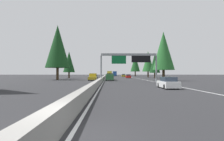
% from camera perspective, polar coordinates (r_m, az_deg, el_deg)
% --- Properties ---
extents(ground_plane, '(320.00, 320.00, 0.00)m').
position_cam_1_polar(ground_plane, '(65.97, -2.17, -2.45)').
color(ground_plane, '#262628').
extents(median_barrier, '(180.00, 0.56, 0.90)m').
position_cam_1_polar(median_barrier, '(85.96, -2.08, -1.75)').
color(median_barrier, gray).
rests_on(median_barrier, ground).
extents(shoulder_stripe_right, '(160.00, 0.16, 0.01)m').
position_cam_1_polar(shoulder_stripe_right, '(76.62, 6.64, -2.20)').
color(shoulder_stripe_right, silver).
rests_on(shoulder_stripe_right, ground).
extents(shoulder_stripe_median, '(160.00, 0.16, 0.01)m').
position_cam_1_polar(shoulder_stripe_median, '(75.96, -1.82, -2.22)').
color(shoulder_stripe_median, silver).
rests_on(shoulder_stripe_median, ground).
extents(sign_gantry_overhead, '(0.50, 12.68, 6.33)m').
position_cam_1_polar(sign_gantry_overhead, '(43.07, 5.21, 3.34)').
color(sign_gantry_overhead, gray).
rests_on(sign_gantry_overhead, ground).
extents(sedan_distant_b, '(4.40, 1.80, 1.47)m').
position_cam_1_polar(sedan_distant_b, '(25.74, 16.24, -3.58)').
color(sedan_distant_b, white).
rests_on(sedan_distant_b, ground).
extents(minivan_distant_a, '(5.00, 1.95, 1.69)m').
position_cam_1_polar(minivan_distant_a, '(49.74, -0.70, -1.91)').
color(minivan_distant_a, '#2D6B38').
rests_on(minivan_distant_a, ground).
extents(pickup_mid_left, '(5.60, 2.00, 1.86)m').
position_cam_1_polar(pickup_mid_left, '(58.31, -0.71, -1.78)').
color(pickup_mid_left, black).
rests_on(pickup_mid_left, ground).
extents(sedan_mid_right, '(4.40, 1.80, 1.47)m').
position_cam_1_polar(sedan_mid_right, '(97.46, 3.42, -1.49)').
color(sedan_mid_right, '#AD931E').
rests_on(sedan_mid_right, ground).
extents(bus_far_center, '(11.50, 2.55, 3.10)m').
position_cam_1_polar(bus_far_center, '(132.27, 0.77, -0.84)').
color(bus_far_center, '#1E4793').
rests_on(bus_far_center, ground).
extents(box_truck_near_right, '(8.50, 2.40, 2.95)m').
position_cam_1_polar(box_truck_near_right, '(103.21, -0.74, -0.93)').
color(box_truck_near_right, gold).
rests_on(box_truck_near_right, ground).
extents(sedan_near_center, '(4.40, 1.80, 1.47)m').
position_cam_1_polar(sedan_near_center, '(75.12, 4.83, -1.72)').
color(sedan_near_center, red).
rests_on(sedan_near_center, ground).
extents(oncoming_near, '(4.40, 1.80, 1.47)m').
position_cam_1_polar(oncoming_near, '(60.74, -5.00, -1.95)').
color(oncoming_near, slate).
rests_on(oncoming_near, ground).
extents(oncoming_far, '(5.60, 2.00, 1.86)m').
position_cam_1_polar(oncoming_far, '(51.87, -5.72, -1.90)').
color(oncoming_far, '#AD931E').
rests_on(oncoming_far, ground).
extents(conifer_right_near, '(5.51, 5.51, 12.52)m').
position_cam_1_polar(conifer_right_near, '(50.89, 14.99, 5.65)').
color(conifer_right_near, '#4C3823').
rests_on(conifer_right_near, ground).
extents(conifer_right_mid, '(4.05, 4.05, 9.20)m').
position_cam_1_polar(conifer_right_mid, '(74.80, 12.55, 2.05)').
color(conifer_right_mid, '#4C3823').
rests_on(conifer_right_mid, ground).
extents(conifer_right_far, '(5.25, 5.25, 11.94)m').
position_cam_1_polar(conifer_right_far, '(88.88, 10.63, 2.69)').
color(conifer_right_far, '#4C3823').
rests_on(conifer_right_far, ground).
extents(conifer_right_distant, '(5.72, 5.72, 13.01)m').
position_cam_1_polar(conifer_right_distant, '(116.41, 6.89, 2.19)').
color(conifer_right_distant, '#4C3823').
rests_on(conifer_right_distant, ground).
extents(conifer_left_near, '(6.99, 6.99, 15.89)m').
position_cam_1_polar(conifer_left_near, '(58.35, -15.81, 6.87)').
color(conifer_left_near, '#4C3823').
rests_on(conifer_left_near, ground).
extents(conifer_left_mid, '(4.47, 4.47, 10.16)m').
position_cam_1_polar(conifer_left_mid, '(75.30, -12.60, 2.48)').
color(conifer_left_mid, '#4C3823').
rests_on(conifer_left_mid, ground).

